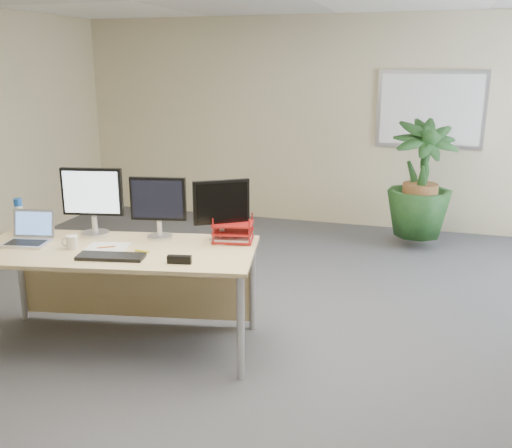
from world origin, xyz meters
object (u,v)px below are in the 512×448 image
(desk, at_px, (122,265))
(monitor_left, at_px, (92,197))
(floor_plant, at_px, (420,185))
(laptop, at_px, (30,235))
(monitor_right, at_px, (158,204))

(desk, relative_size, monitor_left, 4.06)
(floor_plant, height_order, laptop, floor_plant)
(monitor_left, xyz_separation_m, monitor_right, (0.53, 0.07, -0.03))
(monitor_left, distance_m, laptop, 0.54)
(floor_plant, distance_m, monitor_right, 3.44)
(desk, distance_m, floor_plant, 3.73)
(desk, bearing_deg, monitor_right, 45.28)
(monitor_left, bearing_deg, laptop, -139.74)
(desk, xyz_separation_m, monitor_left, (-0.31, 0.15, 0.48))
(monitor_left, bearing_deg, desk, -25.79)
(monitor_right, distance_m, laptop, 1.00)
(monitor_left, height_order, laptop, monitor_left)
(laptop, bearing_deg, floor_plant, 49.19)
(floor_plant, bearing_deg, monitor_right, -123.62)
(floor_plant, relative_size, laptop, 4.01)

